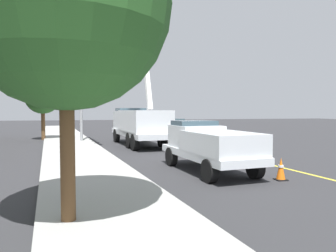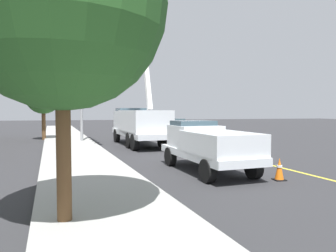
{
  "view_description": "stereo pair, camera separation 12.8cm",
  "coord_description": "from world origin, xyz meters",
  "views": [
    {
      "loc": [
        -23.56,
        6.87,
        2.54
      ],
      "look_at": [
        -1.25,
        1.49,
        1.4
      ],
      "focal_mm": 34.53,
      "sensor_mm": 36.0,
      "label": 1
    },
    {
      "loc": [
        -23.59,
        6.75,
        2.54
      ],
      "look_at": [
        -1.25,
        1.49,
        1.4
      ],
      "focal_mm": 34.53,
      "sensor_mm": 36.0,
      "label": 2
    }
  ],
  "objects": [
    {
      "name": "ground",
      "position": [
        0.0,
        0.0,
        0.0
      ],
      "size": [
        120.0,
        120.0,
        0.0
      ],
      "primitive_type": "plane",
      "color": "#2D2D30"
    },
    {
      "name": "sidewalk_far_side",
      "position": [
        -0.99,
        8.11,
        0.06
      ],
      "size": [
        60.0,
        10.81,
        0.12
      ],
      "primitive_type": "cube",
      "rotation": [
        0.0,
        0.0,
        0.12
      ],
      "color": "#9E9E99",
      "rests_on": "ground"
    },
    {
      "name": "lane_centre_stripe",
      "position": [
        0.0,
        0.0,
        0.0
      ],
      "size": [
        49.65,
        6.19,
        0.01
      ],
      "primitive_type": "cube",
      "rotation": [
        0.0,
        0.0,
        0.12
      ],
      "color": "yellow",
      "rests_on": "ground"
    },
    {
      "name": "utility_bucket_truck",
      "position": [
        -0.49,
        3.43,
        1.61
      ],
      "size": [
        8.44,
        3.47,
        6.8
      ],
      "color": "silver",
      "rests_on": "ground"
    },
    {
      "name": "service_pickup_truck",
      "position": [
        -11.16,
        2.13,
        1.12
      ],
      "size": [
        5.81,
        2.76,
        2.06
      ],
      "color": "silver",
      "rests_on": "ground"
    },
    {
      "name": "passing_minivan",
      "position": [
        8.08,
        -1.07,
        0.97
      ],
      "size": [
        4.99,
        2.47,
        1.69
      ],
      "color": "tan",
      "rests_on": "ground"
    },
    {
      "name": "traffic_cone_leading",
      "position": [
        -13.26,
        0.18,
        0.4
      ],
      "size": [
        0.4,
        0.4,
        0.82
      ],
      "color": "black",
      "rests_on": "ground"
    },
    {
      "name": "traffic_cone_mid_front",
      "position": [
        -4.39,
        0.92,
        0.39
      ],
      "size": [
        0.4,
        0.4,
        0.79
      ],
      "color": "black",
      "rests_on": "ground"
    },
    {
      "name": "traffic_cone_mid_rear",
      "position": [
        3.85,
        2.13,
        0.34
      ],
      "size": [
        0.4,
        0.4,
        0.69
      ],
      "color": "black",
      "rests_on": "ground"
    },
    {
      "name": "traffic_signal_mast",
      "position": [
        0.56,
        7.27,
        6.49
      ],
      "size": [
        6.88,
        1.13,
        8.95
      ],
      "color": "gray",
      "rests_on": "ground"
    },
    {
      "name": "street_tree_left",
      "position": [
        -16.26,
        7.36,
        4.78
      ],
      "size": [
        4.56,
        4.56,
        7.08
      ],
      "color": "brown",
      "rests_on": "ground"
    },
    {
      "name": "street_tree_right",
      "position": [
        5.52,
        10.76,
        3.66
      ],
      "size": [
        2.95,
        2.95,
        5.16
      ],
      "color": "brown",
      "rests_on": "ground"
    }
  ]
}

